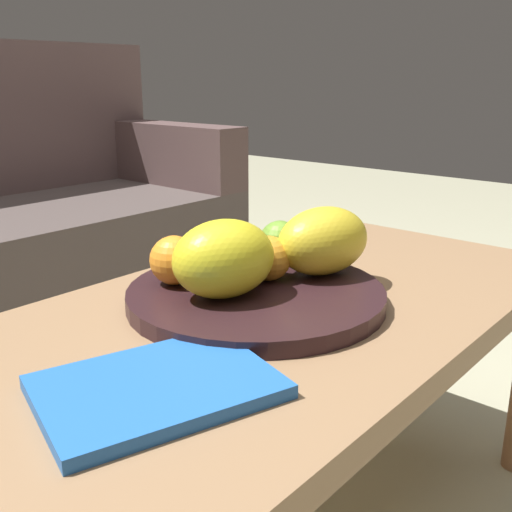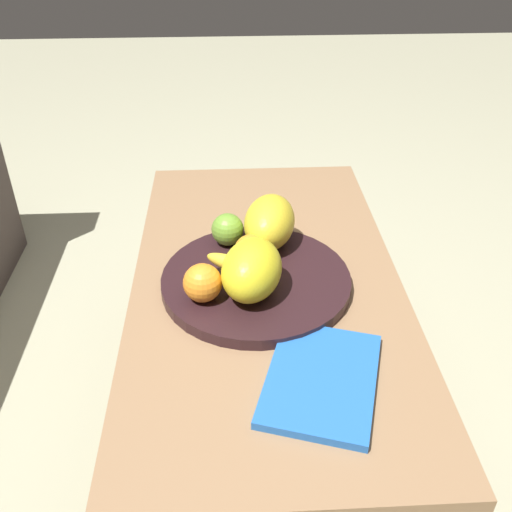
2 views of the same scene
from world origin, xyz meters
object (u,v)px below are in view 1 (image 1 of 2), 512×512
object	(u,v)px
banana_bunch	(229,270)
apple_front	(280,241)
coffee_table	(278,334)
melon_large_front	(224,259)
orange_front	(269,258)
orange_left	(174,260)
fruit_bowl	(256,295)
melon_smaller_beside	(323,241)
magazine	(157,387)

from	to	relation	value
banana_bunch	apple_front	bearing A→B (deg)	7.75
coffee_table	melon_large_front	size ratio (longest dim) A/B	6.91
coffee_table	orange_front	xyz separation A→B (m)	(0.01, 0.03, 0.11)
apple_front	orange_left	bearing A→B (deg)	165.59
apple_front	orange_front	bearing A→B (deg)	-151.60
orange_left	apple_front	bearing A→B (deg)	-14.41
banana_bunch	fruit_bowl	bearing A→B (deg)	-58.70
orange_front	melon_smaller_beside	bearing A→B (deg)	-28.41
melon_large_front	melon_smaller_beside	bearing A→B (deg)	-14.74
fruit_bowl	banana_bunch	xyz separation A→B (m)	(-0.02, 0.04, 0.04)
apple_front	magazine	distance (m)	0.44
apple_front	magazine	xyz separation A→B (m)	(-0.40, -0.15, -0.05)
orange_front	banana_bunch	xyz separation A→B (m)	(-0.06, 0.03, -0.01)
coffee_table	melon_smaller_beside	distance (m)	0.17
melon_large_front	apple_front	xyz separation A→B (m)	(0.19, 0.04, -0.02)
coffee_table	apple_front	xyz separation A→B (m)	(0.10, 0.08, 0.11)
fruit_bowl	banana_bunch	size ratio (longest dim) A/B	2.51
orange_left	apple_front	xyz separation A→B (m)	(0.20, -0.05, -0.00)
fruit_bowl	coffee_table	bearing A→B (deg)	-43.37
magazine	apple_front	bearing A→B (deg)	37.94
fruit_bowl	melon_large_front	xyz separation A→B (m)	(-0.06, 0.01, 0.07)
melon_smaller_beside	orange_front	bearing A→B (deg)	151.59
apple_front	magazine	size ratio (longest dim) A/B	0.29
orange_front	apple_front	bearing A→B (deg)	28.40
apple_front	melon_large_front	bearing A→B (deg)	-166.43
orange_front	banana_bunch	world-z (taller)	orange_front
fruit_bowl	apple_front	world-z (taller)	apple_front
orange_front	banana_bunch	bearing A→B (deg)	156.39
fruit_bowl	apple_front	bearing A→B (deg)	23.65
melon_smaller_beside	banana_bunch	xyz separation A→B (m)	(-0.14, 0.07, -0.03)
fruit_bowl	orange_left	distance (m)	0.14
orange_front	melon_large_front	bearing A→B (deg)	178.44
melon_large_front	orange_left	world-z (taller)	melon_large_front
orange_front	fruit_bowl	bearing A→B (deg)	-167.92
coffee_table	apple_front	distance (m)	0.17
melon_smaller_beside	melon_large_front	bearing A→B (deg)	165.26
fruit_bowl	orange_front	distance (m)	0.06
melon_large_front	fruit_bowl	bearing A→B (deg)	-11.08
banana_bunch	melon_large_front	bearing A→B (deg)	-145.76
orange_front	orange_left	world-z (taller)	orange_left
melon_smaller_beside	magazine	bearing A→B (deg)	-171.54
coffee_table	apple_front	bearing A→B (deg)	38.04
apple_front	magazine	world-z (taller)	apple_front
coffee_table	melon_smaller_beside	world-z (taller)	melon_smaller_beside
fruit_bowl	orange_left	xyz separation A→B (m)	(-0.07, 0.11, 0.05)
orange_left	magazine	size ratio (longest dim) A/B	0.30
melon_smaller_beside	magazine	distance (m)	0.41
banana_bunch	melon_smaller_beside	bearing A→B (deg)	-26.41
coffee_table	melon_smaller_beside	bearing A→B (deg)	-7.11
melon_large_front	magazine	xyz separation A→B (m)	(-0.22, -0.11, -0.07)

